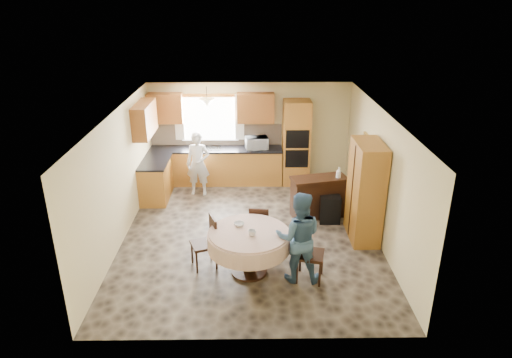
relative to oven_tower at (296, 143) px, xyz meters
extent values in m
cube|color=#6B5D4B|center=(-1.15, -2.69, -1.06)|extent=(5.00, 6.00, 0.01)
cube|color=white|center=(-1.15, -2.69, 1.44)|extent=(5.00, 6.00, 0.01)
cube|color=beige|center=(-1.15, 0.31, 0.19)|extent=(5.00, 0.02, 2.50)
cube|color=beige|center=(-1.15, -5.69, 0.19)|extent=(5.00, 0.02, 2.50)
cube|color=beige|center=(-3.65, -2.69, 0.19)|extent=(0.02, 6.00, 2.50)
cube|color=beige|center=(1.35, -2.69, 0.19)|extent=(0.02, 6.00, 2.50)
cube|color=white|center=(-2.15, 0.29, 0.54)|extent=(1.40, 0.03, 1.10)
cube|color=white|center=(-2.90, 0.24, 0.59)|extent=(0.22, 0.02, 1.15)
cube|color=white|center=(-1.40, 0.24, 0.59)|extent=(0.22, 0.02, 1.15)
cube|color=#D18837|center=(-2.00, 0.01, -0.62)|extent=(3.30, 0.60, 0.88)
cube|color=black|center=(-2.00, 0.01, -0.16)|extent=(3.30, 0.64, 0.04)
cube|color=#D18837|center=(-3.35, -0.89, -0.62)|extent=(0.60, 1.20, 0.88)
cube|color=black|center=(-3.35, -0.89, -0.16)|extent=(0.64, 1.20, 0.04)
cube|color=tan|center=(-2.00, 0.30, 0.12)|extent=(3.30, 0.02, 0.55)
cube|color=#A66029|center=(-3.20, 0.15, 0.85)|extent=(0.85, 0.33, 0.72)
cube|color=#A66029|center=(-1.00, 0.15, 0.85)|extent=(0.90, 0.33, 0.72)
cube|color=#A66029|center=(-3.48, -0.89, 0.85)|extent=(0.33, 1.20, 0.72)
cube|color=#D18837|center=(0.00, 0.00, 0.00)|extent=(0.66, 0.62, 2.12)
cube|color=black|center=(0.00, -0.31, 0.19)|extent=(0.56, 0.01, 0.45)
cube|color=black|center=(0.00, -0.31, -0.31)|extent=(0.56, 0.01, 0.45)
cone|color=beige|center=(-2.15, -0.19, 1.06)|extent=(0.36, 0.36, 0.18)
cube|color=#321A0D|center=(0.32, -1.89, -0.64)|extent=(1.26, 0.74, 0.84)
cube|color=black|center=(0.53, -2.18, -0.77)|extent=(0.44, 0.31, 0.59)
cube|color=#D18837|center=(1.07, -2.82, -0.08)|extent=(0.51, 1.03, 1.96)
cylinder|color=#321A0D|center=(-1.17, -4.04, -0.69)|extent=(0.21, 0.21, 0.74)
cylinder|color=#321A0D|center=(-1.17, -4.04, -1.04)|extent=(0.62, 0.62, 0.04)
cylinder|color=beige|center=(-1.17, -4.04, -0.28)|extent=(1.35, 1.35, 0.05)
cylinder|color=beige|center=(-1.17, -4.04, -0.43)|extent=(1.41, 1.41, 0.29)
cube|color=#321A0D|center=(-1.97, -3.83, -0.62)|extent=(0.52, 0.52, 0.05)
cube|color=#321A0D|center=(-1.79, -3.76, -0.36)|extent=(0.17, 0.38, 0.49)
cylinder|color=#321A0D|center=(-2.14, -4.00, -0.85)|extent=(0.03, 0.03, 0.42)
cylinder|color=#321A0D|center=(-1.79, -4.00, -0.85)|extent=(0.03, 0.03, 0.42)
cylinder|color=#321A0D|center=(-2.14, -3.65, -0.85)|extent=(0.03, 0.03, 0.42)
cylinder|color=#321A0D|center=(-1.79, -3.65, -0.85)|extent=(0.03, 0.03, 0.42)
cube|color=#321A0D|center=(-0.97, -3.16, -0.65)|extent=(0.43, 0.43, 0.05)
cube|color=#321A0D|center=(-0.99, -3.33, -0.40)|extent=(0.37, 0.08, 0.46)
cylinder|color=#321A0D|center=(-1.13, -3.32, -0.86)|extent=(0.03, 0.03, 0.39)
cylinder|color=#321A0D|center=(-0.80, -3.32, -0.86)|extent=(0.03, 0.03, 0.39)
cylinder|color=#321A0D|center=(-1.13, -2.99, -0.86)|extent=(0.03, 0.03, 0.39)
cylinder|color=#321A0D|center=(-0.80, -2.99, -0.86)|extent=(0.03, 0.03, 0.39)
cube|color=#321A0D|center=(-0.14, -4.24, -0.59)|extent=(0.54, 0.54, 0.05)
cube|color=#321A0D|center=(-0.34, -4.19, -0.30)|extent=(0.14, 0.42, 0.53)
cylinder|color=#321A0D|center=(-0.33, -4.43, -0.83)|extent=(0.04, 0.04, 0.45)
cylinder|color=#321A0D|center=(0.05, -4.43, -0.83)|extent=(0.04, 0.04, 0.45)
cylinder|color=#321A0D|center=(-0.33, -4.05, -0.83)|extent=(0.04, 0.04, 0.45)
cylinder|color=#321A0D|center=(0.05, -4.05, -0.83)|extent=(0.04, 0.04, 0.45)
cube|color=gold|center=(1.32, -1.66, 0.48)|extent=(0.05, 0.54, 0.45)
cube|color=#A9BAC7|center=(1.29, -1.66, 0.48)|extent=(0.01, 0.45, 0.35)
imported|color=silver|center=(-0.98, -0.04, 0.01)|extent=(0.59, 0.45, 0.30)
imported|color=silver|center=(-2.37, -0.68, -0.29)|extent=(0.58, 0.40, 1.53)
imported|color=#39597C|center=(-0.35, -4.22, -0.26)|extent=(0.82, 0.66, 1.59)
imported|color=#B2B2B2|center=(0.10, -1.89, -0.19)|extent=(0.27, 0.27, 0.05)
imported|color=silver|center=(0.72, -1.89, -0.08)|extent=(0.14, 0.14, 0.28)
imported|color=#B2B2B2|center=(-1.12, -4.17, -0.21)|extent=(0.15, 0.15, 0.10)
imported|color=#B2B2B2|center=(-1.34, -3.82, -0.23)|extent=(0.22, 0.22, 0.06)
camera|label=1|loc=(-1.14, -10.77, 3.49)|focal=32.00mm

